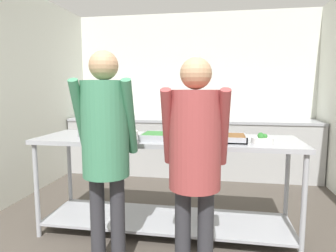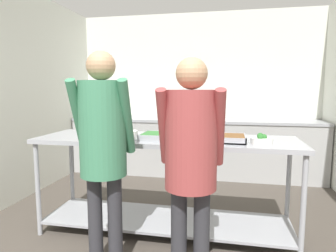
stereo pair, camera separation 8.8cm
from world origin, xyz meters
name	(u,v)px [view 1 (the left image)]	position (x,y,z in m)	size (l,w,h in m)	color
wall_rear	(193,93)	(0.00, 4.04, 1.32)	(4.11, 0.06, 2.65)	silver
wall_left	(5,95)	(-2.02, 2.02, 1.32)	(0.06, 4.16, 2.65)	silver
back_counter	(190,146)	(0.00, 3.67, 0.46)	(3.95, 0.65, 0.91)	#A8A8A8
serving_counter	(166,169)	(-0.03, 1.63, 0.63)	(2.45, 0.72, 0.93)	#9EA0A8
sauce_pan	(92,132)	(-0.77, 1.62, 0.97)	(0.42, 0.28, 0.06)	#9EA0A8
plate_stack	(125,135)	(-0.40, 1.52, 0.97)	(0.25, 0.25, 0.07)	white
serving_tray_vegetables	(168,136)	(0.01, 1.55, 0.96)	(0.49, 0.33, 0.05)	#9EA0A8
serving_tray_roast	(222,138)	(0.49, 1.56, 0.96)	(0.42, 0.33, 0.05)	#9EA0A8
broccoli_bowl	(262,140)	(0.83, 1.49, 0.97)	(0.18, 0.18, 0.09)	silver
guest_serving_left	(195,150)	(0.31, 0.86, 0.99)	(0.46, 0.35, 1.60)	#2D2D33
guest_serving_right	(106,139)	(-0.35, 0.92, 1.03)	(0.47, 0.36, 1.66)	#2D2D33
water_bottle	(83,110)	(-1.83, 3.62, 1.03)	(0.07, 0.07, 0.26)	#23602D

